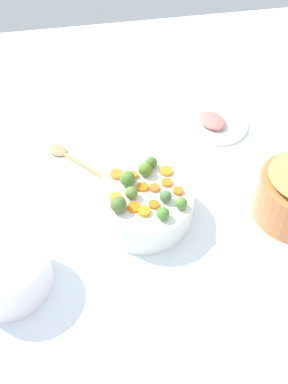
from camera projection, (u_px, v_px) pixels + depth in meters
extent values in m
cube|color=white|center=(137.00, 228.00, 1.19)|extent=(2.40, 2.40, 0.02)
cylinder|color=white|center=(144.00, 205.00, 1.18)|extent=(0.27, 0.27, 0.09)
cylinder|color=orange|center=(166.00, 171.00, 1.20)|extent=(0.05, 0.05, 0.01)
cylinder|color=orange|center=(167.00, 183.00, 1.17)|extent=(0.04, 0.04, 0.01)
cylinder|color=orange|center=(134.00, 207.00, 1.11)|extent=(0.05, 0.05, 0.01)
cylinder|color=orange|center=(117.00, 174.00, 1.19)|extent=(0.05, 0.05, 0.01)
cylinder|color=orange|center=(133.00, 175.00, 1.18)|extent=(0.03, 0.03, 0.01)
cylinder|color=orange|center=(155.00, 188.00, 1.15)|extent=(0.04, 0.04, 0.01)
cylinder|color=orange|center=(116.00, 198.00, 1.13)|extent=(0.04, 0.04, 0.01)
cylinder|color=orange|center=(154.00, 204.00, 1.11)|extent=(0.04, 0.04, 0.01)
cylinder|color=orange|center=(178.00, 191.00, 1.14)|extent=(0.04, 0.04, 0.01)
cylinder|color=orange|center=(144.00, 212.00, 1.10)|extent=(0.04, 0.04, 0.01)
cylinder|color=orange|center=(143.00, 187.00, 1.16)|extent=(0.04, 0.04, 0.01)
sphere|color=#4D862C|center=(163.00, 213.00, 1.08)|extent=(0.03, 0.03, 0.03)
sphere|color=#558523|center=(145.00, 169.00, 1.18)|extent=(0.04, 0.04, 0.04)
sphere|color=#4F6B30|center=(118.00, 205.00, 1.09)|extent=(0.04, 0.04, 0.04)
sphere|color=olive|center=(131.00, 193.00, 1.12)|extent=(0.03, 0.03, 0.03)
sphere|color=#548532|center=(181.00, 203.00, 1.10)|extent=(0.03, 0.03, 0.03)
sphere|color=#4D6E2B|center=(151.00, 163.00, 1.20)|extent=(0.03, 0.03, 0.03)
sphere|color=#4A743D|center=(165.00, 195.00, 1.12)|extent=(0.03, 0.03, 0.03)
sphere|color=#4D7F2E|center=(128.00, 179.00, 1.15)|extent=(0.04, 0.04, 0.04)
cube|color=tan|center=(86.00, 167.00, 1.34)|extent=(0.16, 0.14, 0.01)
ellipsoid|color=tan|center=(58.00, 150.00, 1.39)|extent=(0.08, 0.08, 0.01)
cylinder|color=white|center=(6.00, 271.00, 1.02)|extent=(0.21, 0.21, 0.11)
cylinder|color=white|center=(215.00, 124.00, 1.48)|extent=(0.22, 0.22, 0.01)
ellipsoid|color=#C47269|center=(212.00, 121.00, 1.46)|extent=(0.13, 0.12, 0.03)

